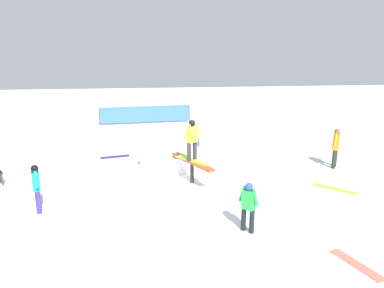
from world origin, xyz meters
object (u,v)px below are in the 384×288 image
Objects in this scene: bystander_teal at (36,186)px; loose_snowboard_coral at (357,265)px; rail_feature at (192,164)px; main_rider_on_rail at (192,140)px; loose_snowboard_navy at (115,157)px; bystander_green at (248,205)px; bystander_orange at (336,146)px; loose_snowboard_lime at (334,189)px; backpack_on_snow at (197,143)px.

bystander_teal reaches higher than loose_snowboard_coral.
main_rider_on_rail reaches higher than rail_feature.
loose_snowboard_navy and loose_snowboard_coral have the same top height.
main_rider_on_rail is 3.93m from bystander_green.
main_rider_on_rail reaches higher than bystander_orange.
rail_feature is 1.43× the size of bystander_orange.
rail_feature is at bearing 0.00° from main_rider_on_rail.
bystander_orange reaches higher than bystander_teal.
loose_snowboard_lime is at bearing -44.23° from loose_snowboard_navy.
bystander_green is at bearing 170.59° from bystander_orange.
loose_snowboard_coral is 0.93× the size of loose_snowboard_lime.
loose_snowboard_coral is at bearing -167.11° from bystander_orange.
rail_feature is 4.93m from loose_snowboard_lime.
bystander_orange reaches higher than rail_feature.
bystander_teal is (1.83, -4.74, 0.11)m from rail_feature.
bystander_green is 3.99× the size of backpack_on_snow.
bystander_orange is 1.07× the size of loose_snowboard_lime.
loose_snowboard_navy is (-5.35, 1.76, -0.80)m from bystander_teal.
loose_snowboard_navy is 0.84× the size of loose_snowboard_lime.
bystander_orange is (-1.07, 5.84, 0.19)m from rail_feature.
rail_feature is 5.01m from backpack_on_snow.
rail_feature is 3.84m from bystander_green.
rail_feature is at bearing -169.69° from loose_snowboard_coral.
bystander_teal is (1.83, -4.74, -0.75)m from main_rider_on_rail.
bystander_green is 8.64m from backpack_on_snow.
main_rider_on_rail is at bearing 136.13° from bystander_orange.
loose_snowboard_navy is at bearing 110.27° from bystander_orange.
bystander_teal is 4.24× the size of backpack_on_snow.
bystander_green is at bearing -10.48° from rail_feature.
loose_snowboard_navy is (-2.44, -8.81, -0.88)m from bystander_orange.
backpack_on_snow is (-1.41, 3.79, 0.16)m from loose_snowboard_navy.
rail_feature is at bearing -62.78° from loose_snowboard_navy.
rail_feature reaches higher than backpack_on_snow.
bystander_green reaches higher than loose_snowboard_lime.
main_rider_on_rail reaches higher than loose_snowboard_lime.
loose_snowboard_lime is at bearing 38.30° from main_rider_on_rail.
bystander_orange is 9.19m from loose_snowboard_navy.
backpack_on_snow is (-8.62, -0.22, -0.59)m from bystander_green.
main_rider_on_rail is at bearing -148.91° from loose_snowboard_lime.
loose_snowboard_navy is (-3.51, -2.98, -0.69)m from rail_feature.
bystander_green reaches higher than rail_feature.
loose_snowboard_coral is (3.67, 7.80, -0.80)m from bystander_teal.
bystander_green is 0.92× the size of loose_snowboard_lime.
main_rider_on_rail is 1.07× the size of bystander_green.
rail_feature is 6.34m from loose_snowboard_coral.
bystander_teal reaches higher than bystander_green.
bystander_green is 8.29m from loose_snowboard_navy.
rail_feature is 0.86m from main_rider_on_rail.
main_rider_on_rail is 5.97m from bystander_orange.
loose_snowboard_coral is at bearing -8.92° from main_rider_on_rail.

